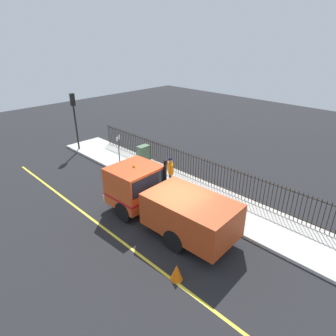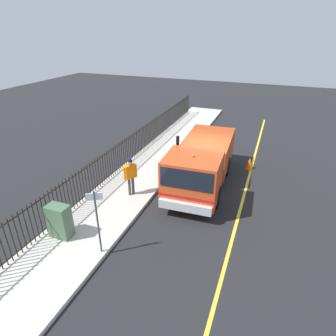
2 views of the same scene
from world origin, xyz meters
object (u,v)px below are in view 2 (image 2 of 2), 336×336
(utility_cabinet, at_px, (60,221))
(street_sign, at_px, (97,215))
(worker_standing, at_px, (130,173))
(work_truck, at_px, (201,162))
(traffic_cone, at_px, (249,163))

(utility_cabinet, distance_m, street_sign, 1.96)
(street_sign, bearing_deg, worker_standing, -78.34)
(street_sign, bearing_deg, utility_cabinet, -6.36)
(work_truck, distance_m, street_sign, 5.87)
(work_truck, relative_size, utility_cabinet, 5.22)
(traffic_cone, bearing_deg, work_truck, 55.23)
(worker_standing, height_order, traffic_cone, worker_standing)
(worker_standing, bearing_deg, work_truck, -20.21)
(utility_cabinet, bearing_deg, traffic_cone, -124.34)
(traffic_cone, relative_size, street_sign, 0.27)
(work_truck, xyz_separation_m, utility_cabinet, (3.63, 5.36, -0.53))
(work_truck, distance_m, traffic_cone, 3.58)
(worker_standing, xyz_separation_m, traffic_cone, (-4.58, -4.77, -0.90))
(traffic_cone, xyz_separation_m, street_sign, (3.83, 8.38, 1.29))
(worker_standing, bearing_deg, utility_cabinet, -163.30)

